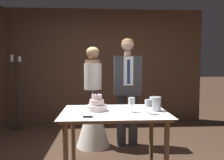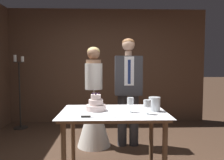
# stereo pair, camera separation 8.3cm
# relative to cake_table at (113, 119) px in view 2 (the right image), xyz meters

# --- Properties ---
(wall_back) EXTENTS (4.56, 0.12, 2.57)m
(wall_back) POSITION_rel_cake_table_xyz_m (-0.09, 2.50, 0.61)
(wall_back) COLOR #513828
(wall_back) RESTS_ON ground_plane
(cake_table) EXTENTS (1.24, 0.85, 0.77)m
(cake_table) POSITION_rel_cake_table_xyz_m (0.00, 0.00, 0.00)
(cake_table) COLOR #8E6B4C
(cake_table) RESTS_ON ground_plane
(tiered_cake) EXTENTS (0.24, 0.24, 0.22)m
(tiered_cake) POSITION_rel_cake_table_xyz_m (-0.21, 0.06, 0.16)
(tiered_cake) COLOR beige
(tiered_cake) RESTS_ON cake_table
(cake_knife) EXTENTS (0.43, 0.03, 0.02)m
(cake_knife) POSITION_rel_cake_table_xyz_m (-0.22, -0.29, 0.10)
(cake_knife) COLOR silver
(cake_knife) RESTS_ON cake_table
(wine_glass_near) EXTENTS (0.08, 0.08, 0.17)m
(wine_glass_near) POSITION_rel_cake_table_xyz_m (0.20, -0.06, 0.22)
(wine_glass_near) COLOR silver
(wine_glass_near) RESTS_ON cake_table
(wine_glass_middle) EXTENTS (0.08, 0.08, 0.16)m
(wine_glass_middle) POSITION_rel_cake_table_xyz_m (0.37, -0.16, 0.21)
(wine_glass_middle) COLOR silver
(wine_glass_middle) RESTS_ON cake_table
(hurricane_candle) EXTENTS (0.14, 0.14, 0.17)m
(hurricane_candle) POSITION_rel_cake_table_xyz_m (0.49, 0.00, 0.17)
(hurricane_candle) COLOR silver
(hurricane_candle) RESTS_ON cake_table
(bride) EXTENTS (0.54, 0.54, 1.61)m
(bride) POSITION_rel_cake_table_xyz_m (-0.28, 0.95, -0.09)
(bride) COLOR white
(bride) RESTS_ON ground_plane
(groom) EXTENTS (0.43, 0.25, 1.74)m
(groom) POSITION_rel_cake_table_xyz_m (0.28, 0.95, 0.30)
(groom) COLOR #38383D
(groom) RESTS_ON ground_plane
(candle_stand) EXTENTS (0.28, 0.28, 1.52)m
(candle_stand) POSITION_rel_cake_table_xyz_m (-1.86, 1.99, 0.02)
(candle_stand) COLOR black
(candle_stand) RESTS_ON ground_plane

